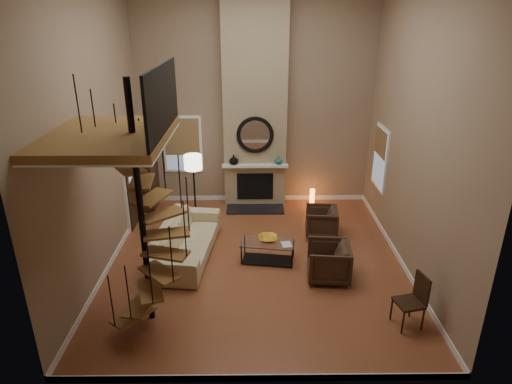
{
  "coord_description": "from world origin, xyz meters",
  "views": [
    {
      "loc": [
        -0.08,
        -8.02,
        4.87
      ],
      "look_at": [
        0.0,
        0.4,
        1.4
      ],
      "focal_mm": 31.13,
      "sensor_mm": 36.0,
      "label": 1
    }
  ],
  "objects_px": {
    "sofa": "(186,238)",
    "armchair_near": "(324,222)",
    "side_chair": "(414,298)",
    "armchair_far": "(332,262)",
    "accent_lamp": "(312,197)",
    "coffee_table": "(268,249)",
    "floor_lamp": "(193,168)",
    "hutch": "(147,173)"
  },
  "relations": [
    {
      "from": "sofa",
      "to": "side_chair",
      "type": "relative_size",
      "value": 2.78
    },
    {
      "from": "sofa",
      "to": "coffee_table",
      "type": "height_order",
      "value": "sofa"
    },
    {
      "from": "accent_lamp",
      "to": "hutch",
      "type": "bearing_deg",
      "value": 179.82
    },
    {
      "from": "accent_lamp",
      "to": "floor_lamp",
      "type": "bearing_deg",
      "value": -162.98
    },
    {
      "from": "side_chair",
      "to": "coffee_table",
      "type": "bearing_deg",
      "value": 138.59
    },
    {
      "from": "coffee_table",
      "to": "floor_lamp",
      "type": "bearing_deg",
      "value": 132.22
    },
    {
      "from": "side_chair",
      "to": "sofa",
      "type": "bearing_deg",
      "value": 150.14
    },
    {
      "from": "armchair_far",
      "to": "accent_lamp",
      "type": "bearing_deg",
      "value": -175.74
    },
    {
      "from": "hutch",
      "to": "side_chair",
      "type": "xyz_separation_m",
      "value": [
        5.35,
        -4.85,
        -0.42
      ]
    },
    {
      "from": "hutch",
      "to": "coffee_table",
      "type": "bearing_deg",
      "value": -42.79
    },
    {
      "from": "hutch",
      "to": "armchair_far",
      "type": "distance_m",
      "value": 5.51
    },
    {
      "from": "armchair_far",
      "to": "floor_lamp",
      "type": "height_order",
      "value": "floor_lamp"
    },
    {
      "from": "armchair_far",
      "to": "side_chair",
      "type": "height_order",
      "value": "side_chair"
    },
    {
      "from": "hutch",
      "to": "accent_lamp",
      "type": "distance_m",
      "value": 4.37
    },
    {
      "from": "armchair_far",
      "to": "coffee_table",
      "type": "relative_size",
      "value": 0.68
    },
    {
      "from": "armchair_near",
      "to": "armchair_far",
      "type": "distance_m",
      "value": 1.76
    },
    {
      "from": "coffee_table",
      "to": "floor_lamp",
      "type": "xyz_separation_m",
      "value": [
        -1.71,
        1.88,
        1.13
      ]
    },
    {
      "from": "hutch",
      "to": "floor_lamp",
      "type": "bearing_deg",
      "value": -34.93
    },
    {
      "from": "accent_lamp",
      "to": "side_chair",
      "type": "height_order",
      "value": "side_chair"
    },
    {
      "from": "hutch",
      "to": "floor_lamp",
      "type": "relative_size",
      "value": 1.07
    },
    {
      "from": "floor_lamp",
      "to": "sofa",
      "type": "bearing_deg",
      "value": -90.2
    },
    {
      "from": "floor_lamp",
      "to": "side_chair",
      "type": "xyz_separation_m",
      "value": [
        4.02,
        -3.92,
        -0.89
      ]
    },
    {
      "from": "sofa",
      "to": "armchair_near",
      "type": "distance_m",
      "value": 3.17
    },
    {
      "from": "sofa",
      "to": "side_chair",
      "type": "distance_m",
      "value": 4.65
    },
    {
      "from": "sofa",
      "to": "floor_lamp",
      "type": "bearing_deg",
      "value": 5.85
    },
    {
      "from": "armchair_near",
      "to": "accent_lamp",
      "type": "height_order",
      "value": "armchair_near"
    },
    {
      "from": "sofa",
      "to": "accent_lamp",
      "type": "bearing_deg",
      "value": -43.78
    },
    {
      "from": "coffee_table",
      "to": "side_chair",
      "type": "distance_m",
      "value": 3.09
    },
    {
      "from": "armchair_far",
      "to": "accent_lamp",
      "type": "height_order",
      "value": "armchair_far"
    },
    {
      "from": "armchair_near",
      "to": "coffee_table",
      "type": "distance_m",
      "value": 1.75
    },
    {
      "from": "accent_lamp",
      "to": "coffee_table",
      "type": "bearing_deg",
      "value": -114.52
    },
    {
      "from": "floor_lamp",
      "to": "accent_lamp",
      "type": "xyz_separation_m",
      "value": [
        2.99,
        0.91,
        -1.16
      ]
    },
    {
      "from": "accent_lamp",
      "to": "armchair_near",
      "type": "bearing_deg",
      "value": -87.83
    },
    {
      "from": "armchair_near",
      "to": "armchair_far",
      "type": "relative_size",
      "value": 0.89
    },
    {
      "from": "sofa",
      "to": "armchair_far",
      "type": "distance_m",
      "value": 3.08
    },
    {
      "from": "sofa",
      "to": "coffee_table",
      "type": "distance_m",
      "value": 1.74
    },
    {
      "from": "hutch",
      "to": "accent_lamp",
      "type": "relative_size",
      "value": 4.08
    },
    {
      "from": "sofa",
      "to": "armchair_near",
      "type": "xyz_separation_m",
      "value": [
        3.05,
        0.86,
        -0.04
      ]
    },
    {
      "from": "sofa",
      "to": "armchair_near",
      "type": "height_order",
      "value": "sofa"
    },
    {
      "from": "side_chair",
      "to": "accent_lamp",
      "type": "bearing_deg",
      "value": 102.08
    },
    {
      "from": "armchair_far",
      "to": "accent_lamp",
      "type": "distance_m",
      "value": 3.43
    },
    {
      "from": "coffee_table",
      "to": "accent_lamp",
      "type": "xyz_separation_m",
      "value": [
        1.28,
        2.8,
        -0.03
      ]
    }
  ]
}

